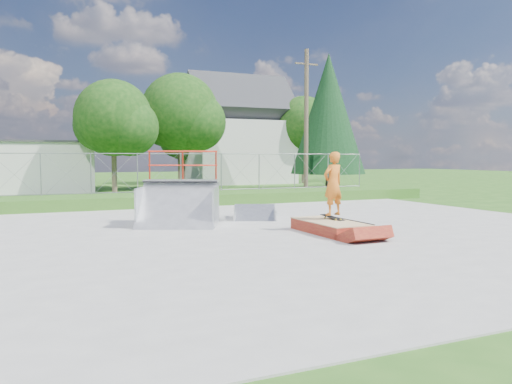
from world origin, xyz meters
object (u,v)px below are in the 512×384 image
skater (333,186)px  quarter_pipe (178,189)px  flat_bank_ramp (255,213)px  grind_box (330,227)px

skater → quarter_pipe: bearing=-49.0°
quarter_pipe → flat_bank_ramp: (2.82, 0.62, -0.95)m
quarter_pipe → skater: size_ratio=1.30×
flat_bank_ramp → skater: bearing=-52.4°
quarter_pipe → flat_bank_ramp: quarter_pipe is taller
grind_box → skater: skater is taller
quarter_pipe → skater: (3.73, -2.82, 0.14)m
quarter_pipe → flat_bank_ramp: size_ratio=1.56×
grind_box → flat_bank_ramp: size_ratio=1.64×
flat_bank_ramp → quarter_pipe: bearing=-144.9°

